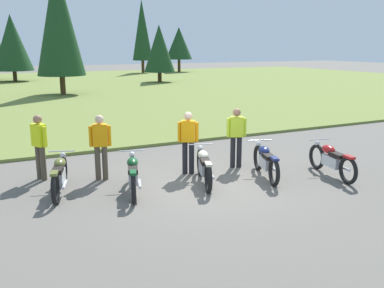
% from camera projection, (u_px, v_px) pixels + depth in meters
% --- Properties ---
extents(ground_plane, '(140.00, 140.00, 0.00)m').
position_uv_depth(ground_plane, '(203.00, 184.00, 10.62)').
color(ground_plane, '#605B54').
extents(grass_moorland, '(80.00, 44.00, 0.10)m').
position_uv_depth(grass_moorland, '(46.00, 89.00, 33.61)').
color(grass_moorland, olive).
rests_on(grass_moorland, ground).
extents(motorcycle_olive, '(0.84, 2.03, 0.88)m').
position_uv_depth(motorcycle_olive, '(60.00, 175.00, 9.89)').
color(motorcycle_olive, black).
rests_on(motorcycle_olive, ground).
extents(motorcycle_british_green, '(0.86, 2.03, 0.88)m').
position_uv_depth(motorcycle_british_green, '(133.00, 174.00, 9.94)').
color(motorcycle_british_green, black).
rests_on(motorcycle_british_green, ground).
extents(motorcycle_cream, '(0.90, 2.01, 0.88)m').
position_uv_depth(motorcycle_cream, '(204.00, 166.00, 10.62)').
color(motorcycle_cream, black).
rests_on(motorcycle_cream, ground).
extents(motorcycle_navy, '(0.89, 2.02, 0.88)m').
position_uv_depth(motorcycle_navy, '(266.00, 161.00, 11.09)').
color(motorcycle_navy, black).
rests_on(motorcycle_navy, ground).
extents(motorcycle_red, '(0.65, 2.08, 0.88)m').
position_uv_depth(motorcycle_red, '(332.00, 160.00, 11.21)').
color(motorcycle_red, black).
rests_on(motorcycle_red, ground).
extents(rider_in_hivis_vest, '(0.53, 0.31, 1.67)m').
position_uv_depth(rider_in_hivis_vest, '(100.00, 143.00, 10.78)').
color(rider_in_hivis_vest, '#4C4233').
rests_on(rider_in_hivis_vest, ground).
extents(rider_with_back_turned, '(0.52, 0.34, 1.67)m').
position_uv_depth(rider_with_back_turned, '(236.00, 134.00, 11.91)').
color(rider_with_back_turned, black).
rests_on(rider_with_back_turned, ground).
extents(rider_near_row_end, '(0.50, 0.36, 1.67)m').
position_uv_depth(rider_near_row_end, '(188.00, 139.00, 11.29)').
color(rider_near_row_end, black).
rests_on(rider_near_row_end, ground).
extents(rider_checking_bike, '(0.37, 0.49, 1.67)m').
position_uv_depth(rider_checking_bike, '(39.00, 143.00, 10.80)').
color(rider_checking_bike, '#4C4233').
rests_on(rider_checking_bike, ground).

